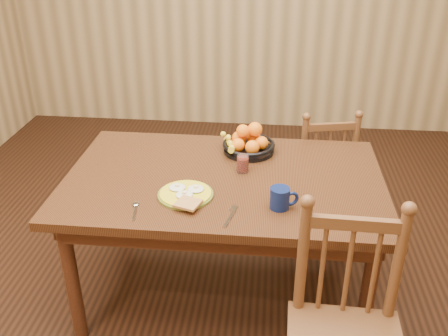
# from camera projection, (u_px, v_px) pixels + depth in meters

# --- Properties ---
(room) EXTENTS (4.52, 5.02, 2.72)m
(room) POSITION_uv_depth(u_px,v_px,m) (224.00, 60.00, 2.24)
(room) COLOR black
(room) RESTS_ON ground
(dining_table) EXTENTS (1.60, 1.00, 0.75)m
(dining_table) POSITION_uv_depth(u_px,v_px,m) (224.00, 191.00, 2.56)
(dining_table) COLOR black
(dining_table) RESTS_ON ground
(chair_far) EXTENTS (0.46, 0.45, 0.86)m
(chair_far) POSITION_uv_depth(u_px,v_px,m) (320.00, 171.00, 3.27)
(chair_far) COLOR #533118
(chair_far) RESTS_ON ground
(chair_near) EXTENTS (0.46, 0.44, 0.99)m
(chair_near) POSITION_uv_depth(u_px,v_px,m) (345.00, 336.00, 1.94)
(chair_near) COLOR #533118
(chair_near) RESTS_ON ground
(breakfast_plate) EXTENTS (0.26, 0.30, 0.04)m
(breakfast_plate) POSITION_uv_depth(u_px,v_px,m) (186.00, 194.00, 2.34)
(breakfast_plate) COLOR #59601E
(breakfast_plate) RESTS_ON dining_table
(fork) EXTENTS (0.05, 0.18, 0.00)m
(fork) POSITION_uv_depth(u_px,v_px,m) (231.00, 215.00, 2.20)
(fork) COLOR silver
(fork) RESTS_ON dining_table
(spoon) EXTENTS (0.05, 0.16, 0.01)m
(spoon) POSITION_uv_depth(u_px,v_px,m) (136.00, 207.00, 2.26)
(spoon) COLOR silver
(spoon) RESTS_ON dining_table
(coffee_mug) EXTENTS (0.13, 0.09, 0.10)m
(coffee_mug) POSITION_uv_depth(u_px,v_px,m) (281.00, 198.00, 2.24)
(coffee_mug) COLOR #0B163F
(coffee_mug) RESTS_ON dining_table
(juice_glass) EXTENTS (0.06, 0.06, 0.09)m
(juice_glass) POSITION_uv_depth(u_px,v_px,m) (243.00, 164.00, 2.55)
(juice_glass) COLOR silver
(juice_glass) RESTS_ON dining_table
(fruit_bowl) EXTENTS (0.32, 0.29, 0.17)m
(fruit_bowl) POSITION_uv_depth(u_px,v_px,m) (248.00, 143.00, 2.76)
(fruit_bowl) COLOR black
(fruit_bowl) RESTS_ON dining_table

